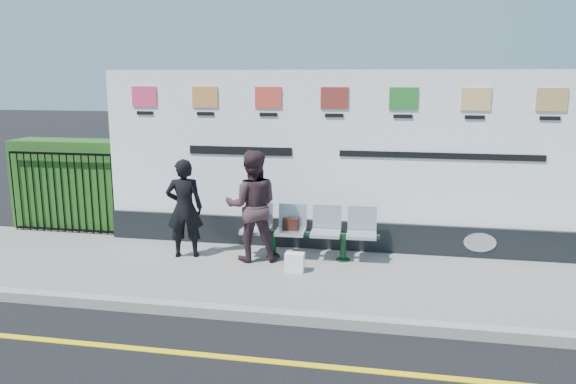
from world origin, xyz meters
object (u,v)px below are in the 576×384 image
object	(u,v)px
bench	(308,245)
woman_right	(252,206)
billboard	(334,173)
woman_left	(184,208)

from	to	relation	value
bench	woman_right	bearing A→B (deg)	-168.63
billboard	bench	size ratio (longest dim) A/B	3.69
woman_right	bench	bearing A→B (deg)	179.64
billboard	woman_left	distance (m)	2.54
bench	woman_right	world-z (taller)	woman_right
woman_left	billboard	bearing A→B (deg)	-172.77
bench	woman_left	bearing A→B (deg)	-174.88
woman_left	woman_right	world-z (taller)	woman_right
billboard	woman_right	xyz separation A→B (m)	(-1.19, -0.88, -0.41)
woman_right	woman_left	bearing A→B (deg)	-11.60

